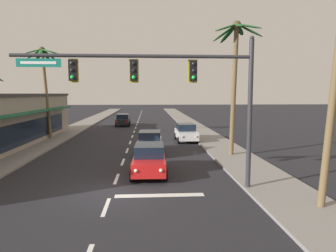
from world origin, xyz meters
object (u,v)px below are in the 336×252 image
sedan_lead_at_stop_bar (149,159)px  palm_right_second (235,61)px  sedan_oncoming_far (123,120)px  palm_left_second (44,72)px  traffic_signal_mast (173,82)px  sedan_parked_nearest_kerb (186,132)px  sedan_third_in_queue (150,142)px

sedan_lead_at_stop_bar → palm_right_second: (6.09, 4.48, 5.94)m
sedan_oncoming_far → palm_left_second: palm_left_second is taller
traffic_signal_mast → sedan_lead_at_stop_bar: traffic_signal_mast is taller
sedan_parked_nearest_kerb → palm_right_second: 9.67m
sedan_third_in_queue → palm_left_second: bearing=143.1°
palm_left_second → palm_right_second: size_ratio=0.94×
sedan_oncoming_far → sedan_parked_nearest_kerb: bearing=-63.4°
sedan_lead_at_stop_bar → sedan_third_in_queue: 6.01m
sedan_lead_at_stop_bar → sedan_parked_nearest_kerb: 12.19m
traffic_signal_mast → palm_right_second: (5.01, 7.62, 1.76)m
sedan_lead_at_stop_bar → palm_left_second: (-10.11, 13.63, 5.75)m
sedan_parked_nearest_kerb → palm_right_second: size_ratio=0.47×
sedan_lead_at_stop_bar → palm_right_second: size_ratio=0.47×
sedan_lead_at_stop_bar → sedan_parked_nearest_kerb: same height
sedan_lead_at_stop_bar → sedan_oncoming_far: same height
sedan_lead_at_stop_bar → sedan_parked_nearest_kerb: bearing=73.1°
sedan_third_in_queue → sedan_parked_nearest_kerb: same height
sedan_third_in_queue → palm_left_second: size_ratio=0.50×
traffic_signal_mast → palm_left_second: bearing=123.7°
sedan_parked_nearest_kerb → palm_left_second: size_ratio=0.50×
sedan_lead_at_stop_bar → sedan_parked_nearest_kerb: size_ratio=1.00×
traffic_signal_mast → sedan_third_in_queue: 10.11m
traffic_signal_mast → sedan_parked_nearest_kerb: traffic_signal_mast is taller
traffic_signal_mast → sedan_lead_at_stop_bar: 5.34m
sedan_third_in_queue → sedan_parked_nearest_kerb: (3.48, 5.66, 0.00)m
sedan_third_in_queue → palm_right_second: size_ratio=0.47×
sedan_oncoming_far → sedan_parked_nearest_kerb: 16.02m
traffic_signal_mast → palm_left_second: 20.22m
traffic_signal_mast → sedan_third_in_queue: size_ratio=2.38×
sedan_oncoming_far → sedan_lead_at_stop_bar: bearing=-82.1°
traffic_signal_mast → palm_right_second: palm_right_second is taller
palm_left_second → sedan_parked_nearest_kerb: bearing=-8.2°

